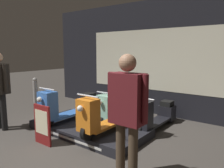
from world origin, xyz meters
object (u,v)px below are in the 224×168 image
object	(u,v)px
scooter_display_left	(69,106)
scooter_backrow_0	(120,108)
scooter_display_right	(108,115)
scooter_backrow_1	(155,115)
street_bollard	(36,98)
person_right_browsing	(127,108)
price_sign_board	(42,125)

from	to	relation	value
scooter_display_left	scooter_backrow_0	size ratio (longest dim) A/B	1.00
scooter_display_right	scooter_backrow_0	xyz separation A→B (m)	(-0.53, 1.15, -0.18)
scooter_backrow_1	street_bollard	distance (m)	3.23
person_right_browsing	scooter_backrow_0	bearing A→B (deg)	127.14
scooter_display_right	scooter_backrow_1	bearing A→B (deg)	67.03
scooter_display_left	price_sign_board	world-z (taller)	scooter_display_left
person_right_browsing	price_sign_board	size ratio (longest dim) A/B	2.26
scooter_backrow_0	street_bollard	bearing A→B (deg)	-150.47
price_sign_board	street_bollard	distance (m)	1.94
scooter_display_right	person_right_browsing	world-z (taller)	person_right_browsing
scooter_display_right	scooter_backrow_0	bearing A→B (deg)	114.72
scooter_backrow_0	person_right_browsing	bearing A→B (deg)	-52.86
scooter_backrow_0	price_sign_board	world-z (taller)	scooter_backrow_0
scooter_display_left	price_sign_board	xyz separation A→B (m)	(0.31, -0.97, -0.12)
scooter_display_left	scooter_backrow_1	size ratio (longest dim) A/B	1.00
scooter_display_right	scooter_backrow_0	size ratio (longest dim) A/B	1.00
scooter_backrow_0	street_bollard	size ratio (longest dim) A/B	1.54
scooter_backrow_1	street_bollard	size ratio (longest dim) A/B	1.54
scooter_backrow_0	person_right_browsing	world-z (taller)	person_right_browsing
scooter_display_left	street_bollard	xyz separation A→B (m)	(-1.36, 0.01, 0.03)
scooter_display_right	person_right_browsing	xyz separation A→B (m)	(1.12, -1.02, 0.54)
street_bollard	scooter_display_left	bearing A→B (deg)	-0.52
price_sign_board	street_bollard	world-z (taller)	street_bollard
scooter_display_right	price_sign_board	world-z (taller)	scooter_display_right
scooter_backrow_0	price_sign_board	bearing A→B (deg)	-98.98
scooter_display_right	person_right_browsing	size ratio (longest dim) A/B	0.95
price_sign_board	person_right_browsing	bearing A→B (deg)	-1.69
price_sign_board	scooter_display_left	bearing A→B (deg)	107.88
person_right_browsing	scooter_display_left	bearing A→B (deg)	155.90
scooter_backrow_1	person_right_browsing	xyz separation A→B (m)	(0.63, -2.17, 0.73)
price_sign_board	scooter_backrow_0	bearing A→B (deg)	81.02
scooter_display_left	person_right_browsing	world-z (taller)	person_right_browsing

